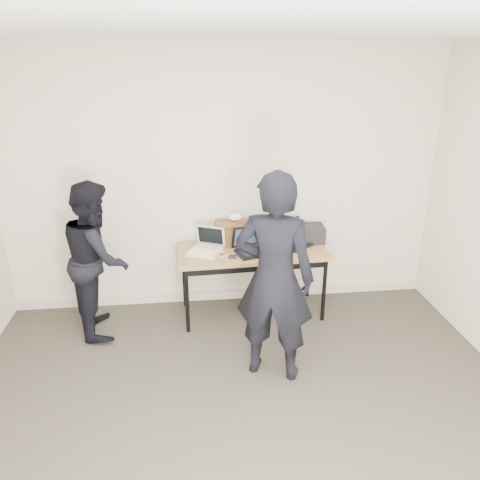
{
  "coord_description": "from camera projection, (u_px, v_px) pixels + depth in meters",
  "views": [
    {
      "loc": [
        -0.36,
        -2.42,
        2.54
      ],
      "look_at": [
        0.1,
        1.6,
        0.95
      ],
      "focal_mm": 35.0,
      "sensor_mm": 36.0,
      "label": 1
    }
  ],
  "objects": [
    {
      "name": "laptop_right",
      "position": [
        293.0,
        239.0,
        4.86
      ],
      "size": [
        0.48,
        0.47,
        0.25
      ],
      "rotation": [
        0.0,
        0.0,
        0.65
      ],
      "color": "black",
      "rests_on": "desk"
    },
    {
      "name": "equipment_box",
      "position": [
        309.0,
        233.0,
        4.92
      ],
      "size": [
        0.3,
        0.26,
        0.17
      ],
      "primitive_type": "cube",
      "rotation": [
        0.0,
        0.0,
        -0.04
      ],
      "color": "black",
      "rests_on": "desk"
    },
    {
      "name": "cables",
      "position": [
        257.0,
        250.0,
        4.71
      ],
      "size": [
        1.16,
        0.42,
        0.01
      ],
      "rotation": [
        0.0,
        0.0,
        -0.06
      ],
      "color": "black",
      "rests_on": "desk"
    },
    {
      "name": "tissue",
      "position": [
        235.0,
        217.0,
        4.81
      ],
      "size": [
        0.13,
        0.1,
        0.08
      ],
      "primitive_type": "ellipsoid",
      "rotation": [
        0.0,
        0.0,
        0.01
      ],
      "color": "white",
      "rests_on": "leather_satchel"
    },
    {
      "name": "laptop_beige",
      "position": [
        207.0,
        248.0,
        4.65
      ],
      "size": [
        0.4,
        0.4,
        0.25
      ],
      "rotation": [
        0.0,
        0.0,
        -0.46
      ],
      "color": "#BDAF97",
      "rests_on": "desk"
    },
    {
      "name": "desk",
      "position": [
        253.0,
        256.0,
        4.73
      ],
      "size": [
        1.53,
        0.72,
        0.72
      ],
      "rotation": [
        0.0,
        0.0,
        0.05
      ],
      "color": "olive",
      "rests_on": "ground"
    },
    {
      "name": "room",
      "position": [
        254.0,
        277.0,
        2.71
      ],
      "size": [
        4.6,
        4.6,
        2.8
      ],
      "color": "#39342B",
      "rests_on": "ground"
    },
    {
      "name": "person_observer",
      "position": [
        97.0,
        258.0,
        4.45
      ],
      "size": [
        0.69,
        0.82,
        1.51
      ],
      "primitive_type": "imported",
      "rotation": [
        0.0,
        0.0,
        1.75
      ],
      "color": "black",
      "rests_on": "ground"
    },
    {
      "name": "baseboard",
      "position": [
        225.0,
        295.0,
        5.25
      ],
      "size": [
        4.5,
        0.03,
        0.1
      ],
      "primitive_type": "cube",
      "color": "#BCB39C",
      "rests_on": "ground"
    },
    {
      "name": "laptop_center",
      "position": [
        251.0,
        247.0,
        4.65
      ],
      "size": [
        0.4,
        0.39,
        0.25
      ],
      "rotation": [
        0.0,
        0.0,
        0.29
      ],
      "color": "black",
      "rests_on": "desk"
    },
    {
      "name": "person_typist",
      "position": [
        274.0,
        278.0,
        3.74
      ],
      "size": [
        0.76,
        0.63,
        1.78
      ],
      "primitive_type": "imported",
      "rotation": [
        0.0,
        0.0,
        2.77
      ],
      "color": "black",
      "rests_on": "ground"
    },
    {
      "name": "power_brick",
      "position": [
        233.0,
        257.0,
        4.53
      ],
      "size": [
        0.08,
        0.05,
        0.03
      ],
      "primitive_type": "cube",
      "rotation": [
        0.0,
        0.0,
        0.04
      ],
      "color": "black",
      "rests_on": "desk"
    },
    {
      "name": "leather_satchel",
      "position": [
        233.0,
        232.0,
        4.86
      ],
      "size": [
        0.36,
        0.18,
        0.25
      ],
      "rotation": [
        0.0,
        0.0,
        -0.0
      ],
      "color": "brown",
      "rests_on": "desk"
    }
  ]
}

